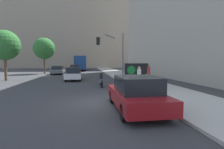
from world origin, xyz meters
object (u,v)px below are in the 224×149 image
object	(u,v)px
street_tree_near_curb	(4,45)
motorcycle_on_road	(101,80)
parked_car_curbside	(136,93)
street_tree_midblock	(44,49)
traffic_light_pole	(113,49)
jogger_on_sidewalk	(139,76)
car_on_road_distant	(75,68)
car_on_road_nearest	(74,74)
city_bus_on_road	(81,62)
car_on_road_midblock	(58,70)
seated_protester	(147,83)
protest_banner	(136,73)
pedestrian_behind	(148,73)

from	to	relation	value
street_tree_near_curb	motorcycle_on_road	bearing A→B (deg)	-31.23
parked_car_curbside	street_tree_near_curb	world-z (taller)	street_tree_near_curb
street_tree_midblock	traffic_light_pole	bearing A→B (deg)	-54.08
jogger_on_sidewalk	car_on_road_distant	bearing A→B (deg)	-66.38
car_on_road_nearest	city_bus_on_road	world-z (taller)	city_bus_on_road
street_tree_midblock	jogger_on_sidewalk	bearing A→B (deg)	-57.05
car_on_road_midblock	car_on_road_distant	world-z (taller)	car_on_road_distant
street_tree_midblock	car_on_road_distant	bearing A→B (deg)	34.34
seated_protester	street_tree_midblock	distance (m)	24.76
car_on_road_distant	car_on_road_midblock	bearing A→B (deg)	-112.56
jogger_on_sidewalk	traffic_light_pole	bearing A→B (deg)	-62.08
city_bus_on_road	car_on_road_nearest	bearing A→B (deg)	-90.46
protest_banner	city_bus_on_road	size ratio (longest dim) A/B	0.19
jogger_on_sidewalk	car_on_road_distant	world-z (taller)	jogger_on_sidewalk
pedestrian_behind	motorcycle_on_road	world-z (taller)	pedestrian_behind
car_on_road_midblock	jogger_on_sidewalk	bearing A→B (deg)	-60.08
protest_banner	parked_car_curbside	size ratio (longest dim) A/B	0.52
jogger_on_sidewalk	car_on_road_nearest	world-z (taller)	jogger_on_sidewalk
street_tree_near_curb	protest_banner	bearing A→B (deg)	-21.47
street_tree_near_curb	jogger_on_sidewalk	bearing A→B (deg)	-26.48
parked_car_curbside	motorcycle_on_road	distance (m)	7.52
pedestrian_behind	street_tree_midblock	size ratio (longest dim) A/B	0.28
pedestrian_behind	street_tree_near_curb	size ratio (longest dim) A/B	0.31
car_on_road_distant	city_bus_on_road	distance (m)	7.14
seated_protester	motorcycle_on_road	distance (m)	4.89
car_on_road_distant	city_bus_on_road	size ratio (longest dim) A/B	0.39
protest_banner	street_tree_midblock	xyz separation A→B (m)	(-11.92, 16.82, 3.33)
car_on_road_midblock	motorcycle_on_road	bearing A→B (deg)	-68.94
jogger_on_sidewalk	car_on_road_nearest	size ratio (longest dim) A/B	0.36
jogger_on_sidewalk	motorcycle_on_road	bearing A→B (deg)	-2.42
seated_protester	parked_car_curbside	bearing A→B (deg)	-104.04
car_on_road_nearest	motorcycle_on_road	size ratio (longest dim) A/B	2.01
car_on_road_nearest	street_tree_near_curb	xyz separation A→B (m)	(-7.48, 0.56, 3.20)
car_on_road_nearest	car_on_road_midblock	distance (m)	10.26
protest_banner	car_on_road_distant	size ratio (longest dim) A/B	0.50
motorcycle_on_road	car_on_road_nearest	bearing A→B (deg)	115.53
motorcycle_on_road	city_bus_on_road	bearing A→B (deg)	95.07
seated_protester	city_bus_on_road	bearing A→B (deg)	112.22
seated_protester	car_on_road_midblock	size ratio (longest dim) A/B	0.28
protest_banner	traffic_light_pole	bearing A→B (deg)	122.20
pedestrian_behind	traffic_light_pole	distance (m)	4.78
seated_protester	city_bus_on_road	xyz separation A→B (m)	(-5.11, 32.22, 1.14)
car_on_road_distant	motorcycle_on_road	bearing A→B (deg)	-80.60
jogger_on_sidewalk	car_on_road_nearest	distance (m)	8.47
car_on_road_nearest	traffic_light_pole	bearing A→B (deg)	-24.20
pedestrian_behind	parked_car_curbside	bearing A→B (deg)	177.94
traffic_light_pole	motorcycle_on_road	bearing A→B (deg)	-112.78
street_tree_near_curb	street_tree_midblock	xyz separation A→B (m)	(1.58, 11.51, 0.49)
traffic_light_pole	city_bus_on_road	world-z (taller)	traffic_light_pole
protest_banner	street_tree_near_curb	xyz separation A→B (m)	(-13.50, 5.31, 2.83)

